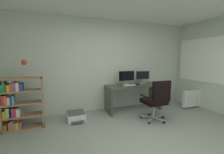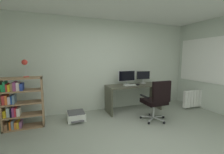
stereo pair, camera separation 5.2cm
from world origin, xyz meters
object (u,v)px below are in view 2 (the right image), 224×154
computer_mouse (138,84)px  bookshelf (19,103)px  desk_lamp (25,64)px  office_chair (156,99)px  radiator (198,98)px  monitor_secondary (143,76)px  desk (134,91)px  monitor_main (127,76)px  keyboard (130,85)px  printer (76,116)px

computer_mouse → bookshelf: size_ratio=0.09×
bookshelf → desk_lamp: (0.17, 0.00, 0.83)m
office_chair → radiator: (1.80, 0.39, -0.24)m
monitor_secondary → computer_mouse: size_ratio=4.05×
office_chair → computer_mouse: bearing=91.6°
bookshelf → desk_lamp: desk_lamp is taller
bookshelf → office_chair: bearing=-14.3°
office_chair → desk_lamp: 3.00m
desk → computer_mouse: size_ratio=15.59×
computer_mouse → desk_lamp: 2.83m
monitor_secondary → radiator: size_ratio=0.38×
desk → radiator: desk is taller
desk → monitor_secondary: monitor_secondary is taller
monitor_main → monitor_secondary: monitor_main is taller
computer_mouse → office_chair: bearing=-91.9°
computer_mouse → monitor_secondary: bearing=31.8°
desk_lamp → radiator: bearing=-4.5°
office_chair → radiator: office_chair is taller
monitor_main → radiator: monitor_main is taller
desk → monitor_secondary: size_ratio=3.85×
desk → monitor_main: bearing=135.0°
monitor_main → radiator: 2.27m
desk → office_chair: 0.91m
office_chair → monitor_secondary: bearing=74.5°
monitor_main → keyboard: monitor_main is taller
monitor_secondary → monitor_main: bearing=-180.0°
office_chair → printer: 1.97m
keyboard → computer_mouse: (0.24, -0.02, 0.01)m
radiator → monitor_main: bearing=162.3°
office_chair → radiator: size_ratio=0.94×
desk → monitor_secondary: bearing=20.4°
desk → desk_lamp: bearing=-176.8°
computer_mouse → office_chair: (0.02, -0.83, -0.21)m
monitor_main → bookshelf: size_ratio=0.49×
desk → bookshelf: bearing=-177.0°
bookshelf → printer: bookshelf is taller
office_chair → bookshelf: bearing=165.7°
office_chair → radiator: 1.86m
desk → bookshelf: 2.84m
desk_lamp → monitor_secondary: bearing=5.6°
bookshelf → radiator: (4.75, -0.36, -0.24)m
keyboard → desk_lamp: desk_lamp is taller
desk_lamp → printer: desk_lamp is taller
monitor_main → office_chair: (0.26, -1.05, -0.43)m
keyboard → printer: size_ratio=0.67×
monitor_main → desk_lamp: (-2.52, -0.30, 0.40)m
computer_mouse → monitor_main: bearing=133.6°
monitor_secondary → bookshelf: size_ratio=0.37×
keyboard → printer: 1.63m
monitor_main → computer_mouse: size_ratio=5.39×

